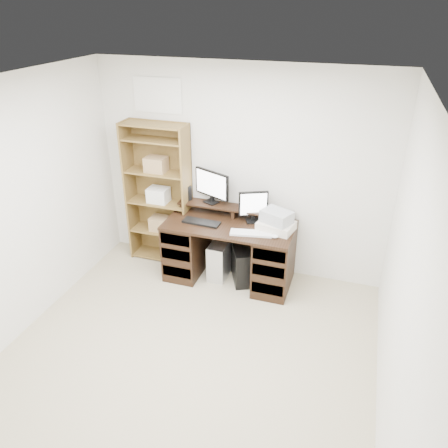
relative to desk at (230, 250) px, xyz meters
The scene contains 14 objects.
room 1.85m from the desk, 89.64° to the right, with size 3.54×4.04×2.54m.
desk is the anchor object (origin of this frame).
riser_shelf 0.50m from the desk, 90.00° to the left, with size 1.40×0.22×0.12m.
monitor_wide 0.81m from the desk, 140.26° to the left, with size 0.47×0.23×0.40m.
monitor_small 0.63m from the desk, 31.33° to the left, with size 0.32×0.19×0.37m.
speaker 0.87m from the desk, 159.84° to the left, with size 0.07×0.07×0.18m, color black.
keyboard_black 0.50m from the desk, 163.64° to the right, with size 0.44×0.15×0.02m, color black.
keyboard_white 0.51m from the desk, 28.93° to the right, with size 0.46×0.14×0.02m, color silver.
mouse 0.70m from the desk, 16.82° to the right, with size 0.09×0.06×0.04m, color white.
printer 0.68m from the desk, ahead, with size 0.39×0.29×0.10m, color beige.
basket 0.76m from the desk, ahead, with size 0.32×0.23×0.14m, color #A5AAB1.
tower_silver 0.21m from the desk, 160.47° to the left, with size 0.21×0.46×0.46m, color silver.
tower_black 0.22m from the desk, ahead, with size 0.36×0.49×0.45m.
bookshelf 1.14m from the desk, 167.84° to the left, with size 0.80×0.30×1.80m.
Camera 1 is at (1.32, -2.64, 3.08)m, focal length 35.00 mm.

